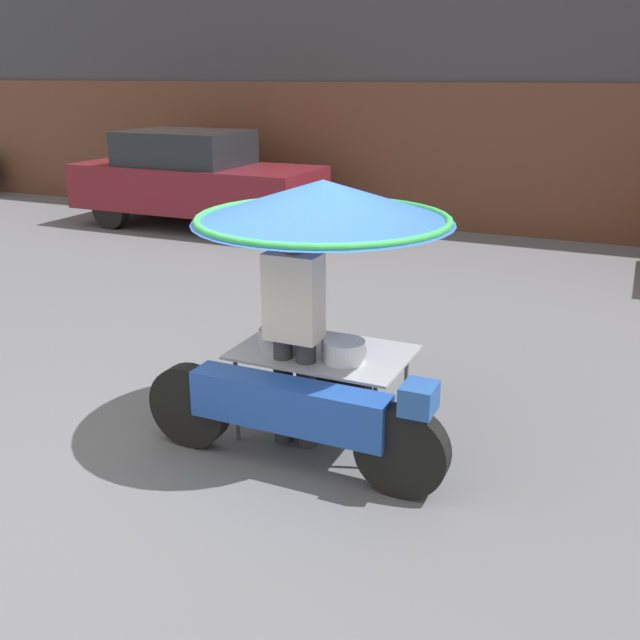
# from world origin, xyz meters

# --- Properties ---
(ground_plane) EXTENTS (36.00, 36.00, 0.00)m
(ground_plane) POSITION_xyz_m (0.00, 0.00, 0.00)
(ground_plane) COLOR #56565B
(shopfront_building) EXTENTS (28.00, 2.06, 4.13)m
(shopfront_building) POSITION_xyz_m (0.00, 9.40, 2.05)
(shopfront_building) COLOR #38383D
(shopfront_building) RESTS_ON ground
(vendor_motorcycle_cart) EXTENTS (2.18, 1.78, 1.87)m
(vendor_motorcycle_cart) POSITION_xyz_m (0.51, 0.78, 1.42)
(vendor_motorcycle_cart) COLOR black
(vendor_motorcycle_cart) RESTS_ON ground
(vendor_person) EXTENTS (0.38, 0.22, 1.62)m
(vendor_person) POSITION_xyz_m (0.39, 0.63, 0.91)
(vendor_person) COLOR #2D2D33
(vendor_person) RESTS_ON ground
(parked_car) EXTENTS (4.25, 1.68, 1.62)m
(parked_car) POSITION_xyz_m (-4.57, 6.85, 0.83)
(parked_car) COLOR black
(parked_car) RESTS_ON ground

